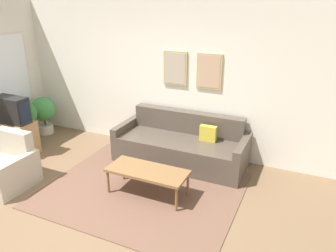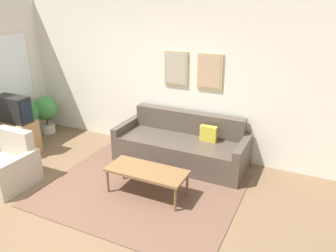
% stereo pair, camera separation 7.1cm
% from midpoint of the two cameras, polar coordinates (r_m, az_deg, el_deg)
% --- Properties ---
extents(ground_plane, '(16.00, 16.00, 0.00)m').
position_cam_midpoint_polar(ground_plane, '(4.66, -15.55, -14.88)').
color(ground_plane, brown).
extents(area_rug, '(2.84, 2.32, 0.01)m').
position_cam_midpoint_polar(area_rug, '(5.04, -4.80, -10.95)').
color(area_rug, brown).
rests_on(area_rug, ground_plane).
extents(wall_back, '(8.00, 0.09, 2.70)m').
position_cam_midpoint_polar(wall_back, '(6.01, -1.63, 8.46)').
color(wall_back, silver).
rests_on(wall_back, ground_plane).
extents(couch, '(2.26, 0.90, 0.84)m').
position_cam_midpoint_polar(couch, '(5.70, 2.01, -3.52)').
color(couch, '#4C4238').
rests_on(couch, ground_plane).
extents(coffee_table, '(1.17, 0.50, 0.41)m').
position_cam_midpoint_polar(coffee_table, '(4.74, -4.03, -8.00)').
color(coffee_table, brown).
rests_on(coffee_table, ground_plane).
extents(tv_stand, '(0.67, 0.46, 0.62)m').
position_cam_midpoint_polar(tv_stand, '(6.61, -25.14, -1.92)').
color(tv_stand, '#A87F51').
rests_on(tv_stand, ground_plane).
extents(tv, '(0.64, 0.28, 0.47)m').
position_cam_midpoint_polar(tv, '(6.43, -25.88, 2.55)').
color(tv, black).
rests_on(tv, tv_stand).
extents(armchair, '(0.82, 0.76, 0.81)m').
position_cam_midpoint_polar(armchair, '(5.63, -26.91, -6.65)').
color(armchair, '#B2A893').
rests_on(armchair, ground_plane).
extents(potted_plant_tall, '(0.59, 0.59, 0.96)m').
position_cam_midpoint_polar(potted_plant_tall, '(6.75, -24.56, 1.61)').
color(potted_plant_tall, beige).
rests_on(potted_plant_tall, ground_plane).
extents(potted_plant_by_window, '(0.50, 0.50, 0.79)m').
position_cam_midpoint_polar(potted_plant_by_window, '(7.33, -21.13, 2.41)').
color(potted_plant_by_window, beige).
rests_on(potted_plant_by_window, ground_plane).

